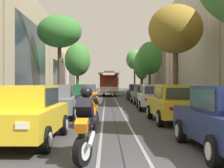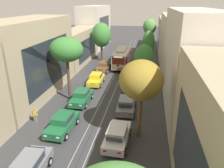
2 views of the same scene
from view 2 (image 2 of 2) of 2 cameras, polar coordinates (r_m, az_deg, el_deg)
The scene contains 20 objects.
ground_plane at distance 29.77m, azimuth -0.07°, elevation -1.20°, with size 161.92×161.92×0.00m, color #38383A.
trolley_track_rails at distance 33.90m, azimuth 1.24°, elevation 1.64°, with size 1.14×72.77×0.01m.
building_facade_left at distance 36.23m, azimuth -13.45°, elevation 9.62°, with size 5.48×64.47×10.24m.
building_facade_right at distance 30.30m, azimuth 18.44°, elevation 7.12°, with size 5.79×64.47×10.55m.
parked_car_grey_second_left at distance 16.53m, azimuth -21.23°, elevation -19.98°, with size 2.10×4.40×1.58m.
parked_car_green_mid_left at distance 20.67m, azimuth -12.93°, elevation -9.98°, with size 2.14×4.42×1.58m.
parked_car_green_fourth_left at distance 25.61m, azimuth -8.06°, elevation -3.30°, with size 2.02×4.37×1.58m.
parked_car_yellow_fifth_left at distance 31.15m, azimuth -4.25°, elevation 1.35°, with size 2.05×4.38×1.58m.
parked_car_brown_sixth_left at distance 37.12m, azimuth -2.18°, elevation 4.65°, with size 2.12×4.41×1.58m.
parked_car_white_mid_right at distance 18.51m, azimuth 1.39°, elevation -13.42°, with size 2.12×4.41×1.58m.
parked_car_grey_fourth_right at distance 23.54m, azimuth 3.78°, elevation -5.42°, with size 2.08×4.40×1.58m.
parked_car_navy_fifth_right at distance 28.91m, azimuth 5.09°, elevation -0.27°, with size 2.02×4.37×1.58m.
street_tree_kerb_left_second at distance 25.16m, azimuth -11.94°, elevation 8.79°, with size 3.85×3.27×7.60m.
street_tree_kerb_left_mid at distance 43.19m, azimuth -2.81°, elevation 12.79°, with size 3.73×3.88×7.47m.
street_tree_kerb_right_second at distance 17.63m, azimuth 7.74°, elevation 0.98°, with size 3.63×3.86×6.96m.
street_tree_kerb_right_mid at distance 29.24m, azimuth 8.45°, elevation 6.99°, with size 2.61×2.24×6.02m.
street_tree_kerb_right_fourth at distance 40.50m, azimuth 9.64°, elevation 10.78°, with size 2.23×2.10×6.40m.
street_tree_kerb_right_far at distance 51.45m, azimuth 9.91°, elevation 14.66°, with size 2.99×2.66×7.58m.
cable_car_trolley at distance 40.01m, azimuth 2.77°, elevation 7.13°, with size 2.77×9.17×3.28m.
pedestrian_on_left_pavement at distance 22.70m, azimuth -19.71°, elevation -7.57°, with size 0.55×0.39×1.55m.
Camera 2 is at (4.75, -1.23, 11.27)m, focal length 34.57 mm.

